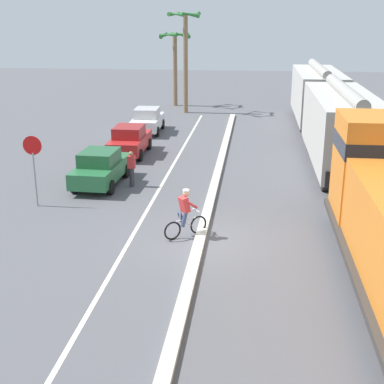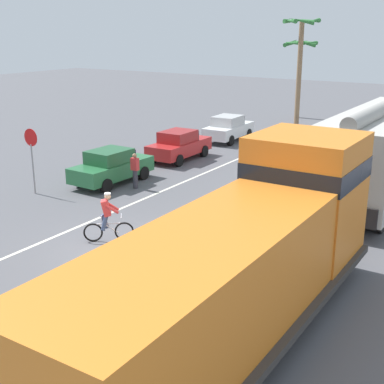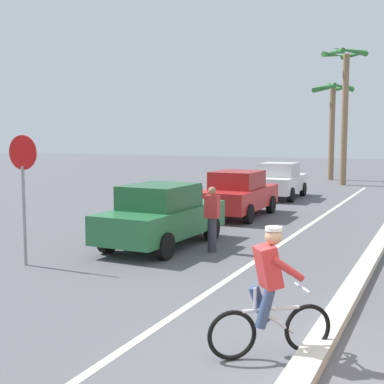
% 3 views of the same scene
% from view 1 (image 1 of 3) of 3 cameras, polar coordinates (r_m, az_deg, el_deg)
% --- Properties ---
extents(ground_plane, '(120.00, 120.00, 0.00)m').
position_cam_1_polar(ground_plane, '(18.39, 0.90, -5.15)').
color(ground_plane, '#56565B').
extents(median_curb, '(0.36, 36.00, 0.16)m').
position_cam_1_polar(median_curb, '(23.97, 2.39, 0.70)').
color(median_curb, beige).
rests_on(median_curb, ground).
extents(lane_stripe, '(0.14, 36.00, 0.01)m').
position_cam_1_polar(lane_stripe, '(24.28, -3.27, 0.73)').
color(lane_stripe, silver).
rests_on(lane_stripe, ground).
extents(hopper_car_lead, '(2.90, 10.60, 4.18)m').
position_cam_1_polar(hopper_car_lead, '(27.48, 15.64, 6.62)').
color(hopper_car_lead, '#B6B3AC').
rests_on(hopper_car_lead, ground).
extents(hopper_car_middle, '(2.90, 10.60, 4.18)m').
position_cam_1_polar(hopper_car_middle, '(38.83, 13.20, 10.05)').
color(hopper_car_middle, '#B6B3AC').
rests_on(hopper_car_middle, ground).
extents(parked_car_green, '(1.93, 4.25, 1.62)m').
position_cam_1_polar(parked_car_green, '(24.44, -9.71, 2.59)').
color(parked_car_green, '#286B3D').
rests_on(parked_car_green, ground).
extents(parked_car_red, '(1.87, 4.22, 1.62)m').
position_cam_1_polar(parked_car_red, '(29.67, -6.66, 5.50)').
color(parked_car_red, red).
rests_on(parked_car_red, ground).
extents(parked_car_white, '(1.96, 4.26, 1.62)m').
position_cam_1_polar(parked_car_white, '(35.45, -4.77, 7.65)').
color(parked_car_white, silver).
rests_on(parked_car_white, ground).
extents(cyclist, '(1.37, 1.12, 1.71)m').
position_cam_1_polar(cyclist, '(18.37, -0.74, -2.43)').
color(cyclist, black).
rests_on(cyclist, ground).
extents(stop_sign, '(0.76, 0.08, 2.88)m').
position_cam_1_polar(stop_sign, '(21.96, -16.58, 3.57)').
color(stop_sign, gray).
rests_on(stop_sign, ground).
extents(palm_tree_near, '(2.65, 2.73, 7.76)m').
position_cam_1_polar(palm_tree_near, '(42.34, -0.70, 15.87)').
color(palm_tree_near, '#846647').
rests_on(palm_tree_near, ground).
extents(palm_tree_far, '(2.75, 2.80, 6.22)m').
position_cam_1_polar(palm_tree_far, '(45.93, -1.83, 14.97)').
color(palm_tree_far, '#846647').
rests_on(palm_tree_far, ground).
extents(pedestrian_by_cars, '(0.34, 0.22, 1.62)m').
position_cam_1_polar(pedestrian_by_cars, '(24.01, -6.46, 2.53)').
color(pedestrian_by_cars, '#33333D').
rests_on(pedestrian_by_cars, ground).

